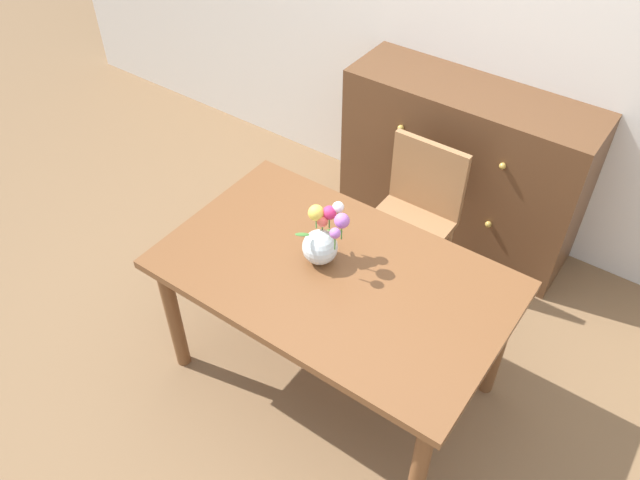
% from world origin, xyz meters
% --- Properties ---
extents(ground_plane, '(12.00, 12.00, 0.00)m').
position_xyz_m(ground_plane, '(0.00, 0.00, 0.00)').
color(ground_plane, brown).
extents(back_wall, '(7.00, 0.10, 2.80)m').
position_xyz_m(back_wall, '(0.00, 1.60, 1.40)').
color(back_wall, silver).
rests_on(back_wall, ground_plane).
extents(dining_table, '(1.51, 0.92, 0.75)m').
position_xyz_m(dining_table, '(0.00, 0.00, 0.66)').
color(dining_table, brown).
rests_on(dining_table, ground_plane).
extents(chair_far, '(0.42, 0.42, 0.90)m').
position_xyz_m(chair_far, '(-0.03, 0.80, 0.52)').
color(chair_far, '#9E7047').
rests_on(chair_far, ground_plane).
extents(dresser, '(1.40, 0.47, 1.00)m').
position_xyz_m(dresser, '(-0.01, 1.33, 0.50)').
color(dresser, brown).
rests_on(dresser, ground_plane).
extents(flower_vase, '(0.20, 0.24, 0.27)m').
position_xyz_m(flower_vase, '(-0.09, 0.03, 0.87)').
color(flower_vase, silver).
rests_on(flower_vase, dining_table).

